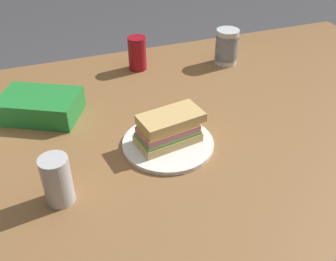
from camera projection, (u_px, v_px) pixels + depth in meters
The scene contains 7 objects.
dining_table at pixel (194, 139), 1.21m from camera, with size 1.84×1.10×0.73m.
paper_plate at pixel (168, 144), 1.07m from camera, with size 0.25×0.25×0.01m, color white.
sandwich at pixel (169, 129), 1.04m from camera, with size 0.19×0.12×0.08m.
soda_can_red at pixel (137, 53), 1.41m from camera, with size 0.07×0.07×0.12m, color maroon.
chip_bag at pixel (40, 106), 1.17m from camera, with size 0.23×0.15×0.07m, color #268C38.
plastic_cup_stack at pixel (227, 47), 1.45m from camera, with size 0.08×0.08×0.13m.
soda_can_silver at pixel (57, 180), 0.87m from camera, with size 0.07×0.07×0.12m, color silver.
Camera 1 is at (-0.41, -0.88, 1.39)m, focal length 41.60 mm.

